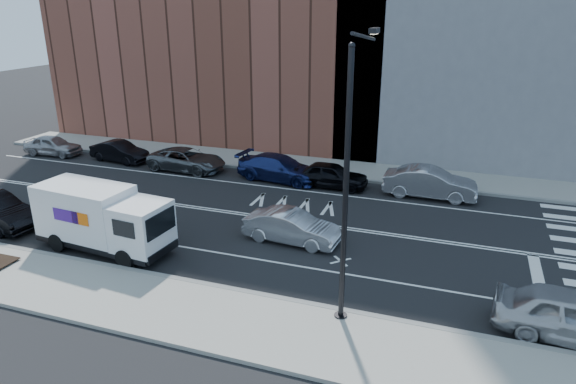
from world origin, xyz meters
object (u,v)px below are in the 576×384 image
Objects in this scene: far_parked_b at (120,152)px; driving_sedan at (292,227)px; fedex_van at (102,218)px; far_parked_a at (53,145)px; near_parked_front at (575,317)px.

far_parked_b is 16.98m from driving_sedan.
driving_sedan is (7.37, 3.41, -0.76)m from fedex_van.
driving_sedan is (20.43, -7.75, 0.02)m from far_parked_a.
far_parked_a is 0.84× the size of near_parked_front.
fedex_van is 1.52× the size of far_parked_b.
far_parked_b is 0.96× the size of driving_sedan.
driving_sedan is 11.37m from near_parked_front.
far_parked_b is (-7.63, 11.37, -0.79)m from fedex_van.
fedex_van is 18.09m from near_parked_front.
near_parked_front is (10.71, -3.81, 0.12)m from driving_sedan.
far_parked_a is 0.98× the size of far_parked_b.
near_parked_front is (31.14, -11.56, 0.13)m from far_parked_a.
far_parked_b is 0.85× the size of near_parked_front.
far_parked_b is (5.43, 0.21, -0.01)m from far_parked_a.
fedex_van reaches higher than far_parked_b.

